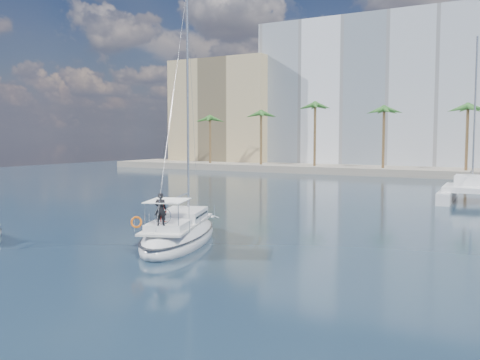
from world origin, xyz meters
The scene contains 9 objects.
ground centered at (0.00, 0.00, 0.00)m, with size 160.00×160.00×0.00m, color black.
quay centered at (0.00, 61.00, 0.60)m, with size 120.00×14.00×1.20m, color gray.
building_modern centered at (-12.00, 73.00, 14.00)m, with size 42.00×16.00×28.00m, color white.
building_tan_left centered at (-42.00, 69.00, 11.00)m, with size 22.00×14.00×22.00m, color tan.
palm_left centered at (-34.00, 57.00, 10.28)m, with size 3.60×3.60×12.30m.
palm_centre centered at (0.00, 57.00, 10.28)m, with size 3.60×3.60×12.30m.
main_sloop centered at (-2.16, -3.36, 0.51)m, with size 7.04×11.24×15.94m.
catamaran centered at (10.31, 26.94, 1.12)m, with size 6.13×11.18×15.95m.
seagull centered at (-3.11, 1.80, 0.78)m, with size 1.02×0.44×0.19m.
Camera 1 is at (16.39, -28.54, 6.24)m, focal length 40.00 mm.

